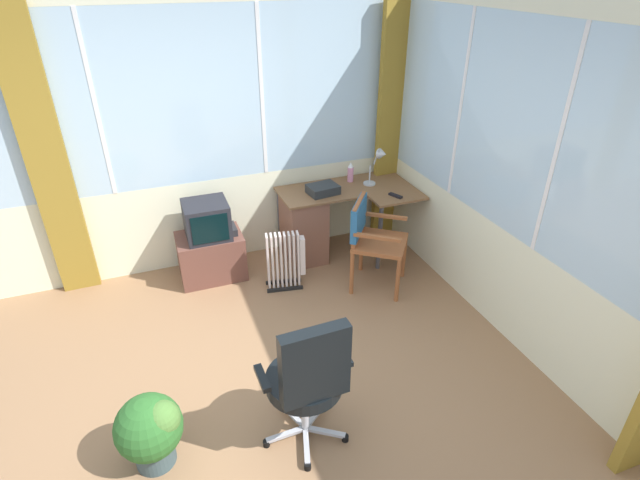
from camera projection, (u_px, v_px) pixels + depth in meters
name	position (u px, v px, depth m)	size (l,w,h in m)	color
ground	(258.00, 418.00, 3.52)	(5.44, 5.48, 0.06)	#926A48
north_window_panel	(188.00, 139.00, 4.68)	(4.44, 0.07, 2.71)	#E9E8C5
east_window_panel	(548.00, 197.00, 3.54)	(0.07, 4.48, 2.71)	#E9E8C5
curtain_north_left	(48.00, 163.00, 4.26)	(0.33, 0.07, 2.61)	olive
curtain_corner	(391.00, 125.00, 5.26)	(0.33, 0.07, 2.61)	olive
desk	(310.00, 223.00, 5.21)	(1.40, 0.83, 0.75)	brown
desk_lamp	(379.00, 161.00, 5.09)	(0.24, 0.21, 0.41)	#B2B7BC
tv_remote	(395.00, 196.00, 4.96)	(0.04, 0.15, 0.02)	black
spray_bottle	(351.00, 172.00, 5.26)	(0.06, 0.06, 0.22)	pink
paper_tray	(323.00, 189.00, 5.02)	(0.30, 0.23, 0.09)	#282B2C
wooden_armchair	(369.00, 232.00, 4.67)	(0.67, 0.67, 0.90)	#9D562E
office_chair	(309.00, 377.00, 3.02)	(0.60, 0.58, 1.05)	#B7B7BF
tv_on_stand	(210.00, 245.00, 4.89)	(0.64, 0.45, 0.83)	brown
space_heater	(286.00, 260.00, 4.75)	(0.41, 0.23, 0.60)	silver
potted_plant	(151.00, 429.00, 3.04)	(0.42, 0.42, 0.53)	#3A4E53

